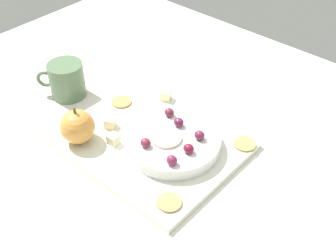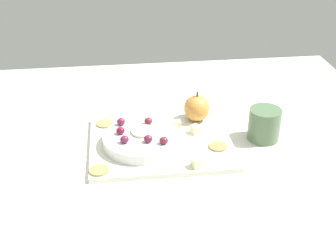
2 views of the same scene
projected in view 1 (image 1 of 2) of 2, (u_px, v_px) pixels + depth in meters
The scene contains 19 objects.
table at pixel (169, 163), 83.27cm from camera, with size 131.76×103.15×4.08cm, color silver.
platter at pixel (152, 141), 84.12cm from camera, with size 33.03×27.09×1.22cm, color silver.
serving_dish at pixel (174, 143), 81.00cm from camera, with size 17.68×17.68×2.51cm, color white.
apple_whole at pixel (77, 127), 81.33cm from camera, with size 6.61×6.61×6.61cm, color gold.
apple_stem at pixel (75, 110), 78.82cm from camera, with size 0.50×0.50×1.20cm, color brown.
cheese_cube_0 at pixel (166, 96), 92.84cm from camera, with size 2.02×2.02×2.02cm, color beige.
cheese_cube_1 at pixel (110, 123), 85.83cm from camera, with size 2.02×2.02×2.02cm, color beige.
cheese_cube_2 at pixel (114, 139), 82.08cm from camera, with size 2.02×2.02×2.02cm, color beige.
cracker_0 at pixel (169, 202), 71.38cm from camera, with size 4.24×4.24×0.40cm, color tan.
cracker_1 at pixel (121, 102), 92.44cm from camera, with size 4.24×4.24×0.40cm, color #AE874E.
cracker_2 at pixel (245, 144), 82.30cm from camera, with size 4.24×4.24×0.40cm, color tan.
grape_0 at pixel (200, 135), 79.35cm from camera, with size 1.98×1.78×1.78cm, color #682341.
grape_1 at pixel (188, 149), 76.56cm from camera, with size 1.98×1.78×1.72cm, color maroon.
grape_2 at pixel (179, 122), 82.22cm from camera, with size 1.98×1.78×1.74cm, color maroon.
grape_3 at pixel (172, 160), 74.35cm from camera, with size 1.98×1.78×1.81cm, color maroon.
grape_4 at pixel (146, 143), 77.86cm from camera, with size 1.98×1.78×1.66cm, color maroon.
grape_5 at pixel (169, 112), 84.58cm from camera, with size 1.98×1.78×1.69cm, color maroon.
apple_slice_0 at pixel (167, 137), 79.81cm from camera, with size 5.60×5.60×0.60cm, color beige.
cup at pixel (68, 79), 94.64cm from camera, with size 9.37×8.70×7.85cm.
Camera 1 is at (39.12, -44.51, 60.97)cm, focal length 46.57 mm.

